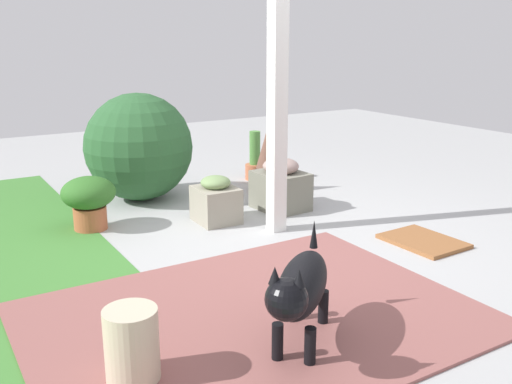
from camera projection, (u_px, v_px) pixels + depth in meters
The scene contains 12 objects.
ground_plane at pixel (271, 247), 4.25m from camera, with size 12.00×12.00×0.00m, color #A8A9A9.
brick_path at pixel (255, 317), 3.17m from camera, with size 1.80×2.40×0.02m, color #8B524E.
porch_pillar at pixel (277, 101), 4.34m from camera, with size 0.12×0.12×2.06m, color white.
stone_planter_nearest at pixel (281, 186), 5.11m from camera, with size 0.48×0.41×0.47m.
stone_planter_near at pixel (216, 201), 4.77m from camera, with size 0.37×0.33×0.39m.
round_shrub at pixel (139, 147), 5.36m from camera, with size 1.01×1.01×1.01m, color #2A592F.
terracotta_pot_spiky at pixel (267, 161), 5.67m from camera, with size 0.28×0.28×0.64m.
terracotta_pot_tall at pixel (255, 162), 6.19m from camera, with size 0.21×0.21×0.52m.
terracotta_pot_broad at pixel (89, 198), 4.57m from camera, with size 0.43×0.43×0.43m.
dog at pixel (300, 288), 2.78m from camera, with size 0.68×0.70×0.57m.
ceramic_urn at pixel (132, 346), 2.55m from camera, with size 0.24×0.24×0.35m, color beige.
doormat at pixel (423, 241), 4.32m from camera, with size 0.57×0.44×0.03m, color brown.
Camera 1 is at (-3.35, 2.17, 1.51)m, focal length 40.31 mm.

